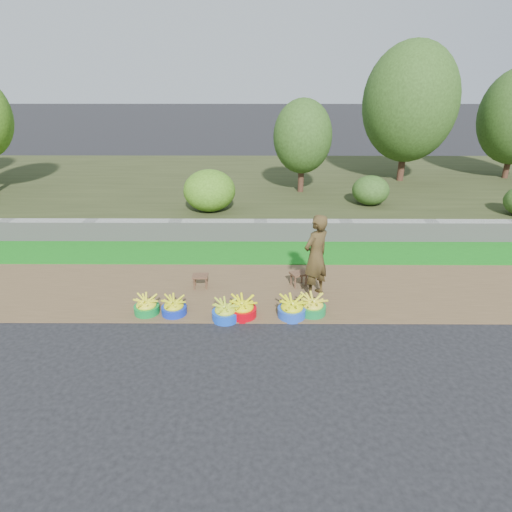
{
  "coord_description": "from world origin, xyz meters",
  "views": [
    {
      "loc": [
        -0.06,
        -6.49,
        4.08
      ],
      "look_at": [
        -0.1,
        1.3,
        0.75
      ],
      "focal_mm": 30.0,
      "sensor_mm": 36.0,
      "label": 1
    }
  ],
  "objects_px": {
    "basin_c": "(225,312)",
    "stool_right": "(299,275)",
    "basin_a": "(146,306)",
    "vendor_woman": "(316,256)",
    "basin_e": "(292,309)",
    "basin_b": "(174,307)",
    "basin_f": "(313,306)",
    "basin_d": "(243,308)",
    "stool_left": "(200,278)"
  },
  "relations": [
    {
      "from": "basin_e",
      "to": "vendor_woman",
      "type": "bearing_deg",
      "value": 58.76
    },
    {
      "from": "basin_c",
      "to": "basin_f",
      "type": "relative_size",
      "value": 0.98
    },
    {
      "from": "basin_a",
      "to": "basin_e",
      "type": "relative_size",
      "value": 0.9
    },
    {
      "from": "stool_right",
      "to": "basin_e",
      "type": "bearing_deg",
      "value": -100.62
    },
    {
      "from": "basin_a",
      "to": "basin_e",
      "type": "distance_m",
      "value": 2.66
    },
    {
      "from": "basin_a",
      "to": "stool_right",
      "type": "relative_size",
      "value": 1.12
    },
    {
      "from": "basin_f",
      "to": "stool_right",
      "type": "bearing_deg",
      "value": 98.2
    },
    {
      "from": "basin_c",
      "to": "basin_a",
      "type": "bearing_deg",
      "value": 172.32
    },
    {
      "from": "basin_d",
      "to": "stool_left",
      "type": "xyz_separation_m",
      "value": [
        -0.91,
        1.11,
        0.07
      ]
    },
    {
      "from": "basin_d",
      "to": "basin_e",
      "type": "xyz_separation_m",
      "value": [
        0.89,
        -0.01,
        0.0
      ]
    },
    {
      "from": "basin_c",
      "to": "stool_right",
      "type": "height_order",
      "value": "basin_c"
    },
    {
      "from": "basin_f",
      "to": "vendor_woman",
      "type": "height_order",
      "value": "vendor_woman"
    },
    {
      "from": "basin_b",
      "to": "stool_left",
      "type": "height_order",
      "value": "basin_b"
    },
    {
      "from": "basin_d",
      "to": "basin_e",
      "type": "bearing_deg",
      "value": -0.45
    },
    {
      "from": "basin_e",
      "to": "vendor_woman",
      "type": "distance_m",
      "value": 1.18
    },
    {
      "from": "basin_d",
      "to": "stool_left",
      "type": "relative_size",
      "value": 1.54
    },
    {
      "from": "basin_f",
      "to": "stool_left",
      "type": "height_order",
      "value": "basin_f"
    },
    {
      "from": "stool_left",
      "to": "basin_b",
      "type": "bearing_deg",
      "value": -108.83
    },
    {
      "from": "basin_c",
      "to": "basin_f",
      "type": "height_order",
      "value": "basin_f"
    },
    {
      "from": "basin_b",
      "to": "basin_f",
      "type": "height_order",
      "value": "basin_f"
    },
    {
      "from": "basin_a",
      "to": "basin_c",
      "type": "height_order",
      "value": "basin_c"
    },
    {
      "from": "basin_a",
      "to": "vendor_woman",
      "type": "relative_size",
      "value": 0.28
    },
    {
      "from": "basin_b",
      "to": "vendor_woman",
      "type": "distance_m",
      "value": 2.84
    },
    {
      "from": "basin_c",
      "to": "basin_b",
      "type": "bearing_deg",
      "value": 169.97
    },
    {
      "from": "basin_d",
      "to": "vendor_woman",
      "type": "distance_m",
      "value": 1.75
    },
    {
      "from": "basin_f",
      "to": "vendor_woman",
      "type": "bearing_deg",
      "value": 81.36
    },
    {
      "from": "stool_right",
      "to": "vendor_woman",
      "type": "height_order",
      "value": "vendor_woman"
    },
    {
      "from": "basin_c",
      "to": "stool_right",
      "type": "xyz_separation_m",
      "value": [
        1.42,
        1.31,
        0.09
      ]
    },
    {
      "from": "basin_b",
      "to": "basin_c",
      "type": "xyz_separation_m",
      "value": [
        0.95,
        -0.17,
        0.01
      ]
    },
    {
      "from": "stool_right",
      "to": "vendor_woman",
      "type": "xyz_separation_m",
      "value": [
        0.27,
        -0.4,
        0.6
      ]
    },
    {
      "from": "basin_d",
      "to": "stool_left",
      "type": "bearing_deg",
      "value": 129.2
    },
    {
      "from": "basin_c",
      "to": "basin_d",
      "type": "height_order",
      "value": "basin_d"
    },
    {
      "from": "basin_e",
      "to": "basin_f",
      "type": "relative_size",
      "value": 1.04
    },
    {
      "from": "basin_f",
      "to": "vendor_woman",
      "type": "xyz_separation_m",
      "value": [
        0.11,
        0.71,
        0.69
      ]
    },
    {
      "from": "basin_e",
      "to": "vendor_woman",
      "type": "xyz_separation_m",
      "value": [
        0.5,
        0.82,
        0.68
      ]
    },
    {
      "from": "stool_left",
      "to": "vendor_woman",
      "type": "xyz_separation_m",
      "value": [
        2.29,
        -0.3,
        0.61
      ]
    },
    {
      "from": "basin_a",
      "to": "basin_f",
      "type": "bearing_deg",
      "value": 0.08
    },
    {
      "from": "basin_e",
      "to": "stool_right",
      "type": "distance_m",
      "value": 1.24
    },
    {
      "from": "basin_f",
      "to": "stool_left",
      "type": "relative_size",
      "value": 1.51
    },
    {
      "from": "basin_c",
      "to": "stool_left",
      "type": "xyz_separation_m",
      "value": [
        -0.6,
        1.21,
        0.08
      ]
    },
    {
      "from": "basin_c",
      "to": "stool_right",
      "type": "relative_size",
      "value": 1.17
    },
    {
      "from": "basin_c",
      "to": "basin_e",
      "type": "relative_size",
      "value": 0.94
    },
    {
      "from": "basin_b",
      "to": "stool_right",
      "type": "distance_m",
      "value": 2.64
    },
    {
      "from": "basin_a",
      "to": "basin_c",
      "type": "relative_size",
      "value": 0.96
    },
    {
      "from": "basin_c",
      "to": "basin_d",
      "type": "relative_size",
      "value": 0.96
    },
    {
      "from": "basin_b",
      "to": "stool_right",
      "type": "height_order",
      "value": "basin_b"
    },
    {
      "from": "basin_b",
      "to": "basin_a",
      "type": "bearing_deg",
      "value": 176.78
    },
    {
      "from": "basin_a",
      "to": "vendor_woman",
      "type": "xyz_separation_m",
      "value": [
        3.15,
        0.72,
        0.7
      ]
    },
    {
      "from": "basin_b",
      "to": "stool_right",
      "type": "bearing_deg",
      "value": 25.69
    },
    {
      "from": "basin_a",
      "to": "basin_f",
      "type": "xyz_separation_m",
      "value": [
        3.05,
        0.0,
        0.01
      ]
    }
  ]
}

